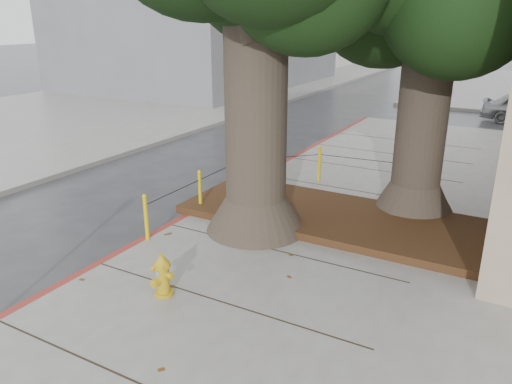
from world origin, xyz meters
TOP-DOWN VIEW (x-y plane):
  - ground at (0.00, 0.00)m, footprint 140.00×140.00m
  - sidewalk_opposite at (-14.00, 10.00)m, footprint 14.00×60.00m
  - curb_red at (-2.00, 2.50)m, footprint 0.14×26.00m
  - planter_bed at (0.90, 3.90)m, footprint 6.40×2.60m
  - bollard_ring at (-0.87, 4.38)m, footprint 3.79×5.39m
  - fire_hydrant at (-0.30, -0.27)m, footprint 0.38×0.35m
  - car_dark at (-10.75, 18.17)m, footprint 1.72×3.94m

SIDE VIEW (x-z plane):
  - ground at x=0.00m, z-range 0.00..0.00m
  - sidewalk_opposite at x=-14.00m, z-range 0.00..0.15m
  - curb_red at x=-2.00m, z-range -0.01..0.15m
  - planter_bed at x=0.90m, z-range 0.15..0.31m
  - fire_hydrant at x=-0.30m, z-range 0.14..0.86m
  - car_dark at x=-10.75m, z-range 0.00..1.13m
  - bollard_ring at x=-0.87m, z-range 0.19..1.14m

